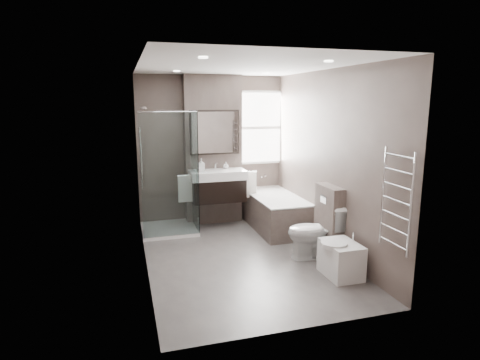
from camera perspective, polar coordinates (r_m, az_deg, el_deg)
name	(u,v)px	position (r m, az deg, el deg)	size (l,w,h in m)	color
room	(242,166)	(5.40, 0.22, 2.01)	(2.70, 3.90, 2.70)	#544F4D
vanity_pier	(213,150)	(7.10, -3.87, 4.22)	(1.00, 0.25, 2.60)	#554943
vanity	(218,185)	(6.86, -3.17, -0.76)	(0.95, 0.47, 0.66)	black
mirror_cabinet	(215,132)	(6.91, -3.61, 6.78)	(0.86, 0.08, 0.76)	black
towel_left	(185,189)	(6.74, -7.77, -1.24)	(0.24, 0.06, 0.44)	white
towel_right	(249,185)	(6.99, 1.34, -0.69)	(0.24, 0.06, 0.44)	white
shower_enclosure	(175,204)	(6.72, -9.26, -3.34)	(0.90, 0.90, 2.00)	white
bathtub	(275,210)	(6.93, 4.98, -4.29)	(0.75, 1.60, 0.57)	#554943
window	(259,128)	(7.41, 2.79, 7.44)	(0.98, 0.06, 1.33)	white
toilet	(315,232)	(5.70, 10.58, -7.23)	(0.43, 0.75, 0.76)	white
cistern_box	(329,221)	(5.82, 12.49, -5.67)	(0.19, 0.55, 1.00)	#554943
bidet	(341,258)	(5.25, 14.11, -10.78)	(0.47, 0.54, 0.56)	white
towel_radiator	(396,201)	(4.59, 21.36, -2.74)	(0.03, 0.49, 1.10)	silver
soap_bottle_a	(201,165)	(6.73, -5.52, 2.15)	(0.10, 0.10, 0.22)	white
soap_bottle_b	(226,165)	(6.96, -2.03, 2.11)	(0.09, 0.09, 0.12)	white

